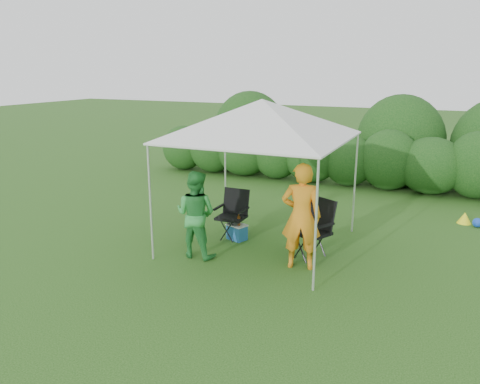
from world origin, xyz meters
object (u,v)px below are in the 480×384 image
at_px(cooler, 237,232).
at_px(canopy, 262,119).
at_px(chair_left, 233,210).
at_px(woman, 196,214).
at_px(chair_right, 315,224).
at_px(man, 301,216).

bearing_deg(cooler, canopy, 13.76).
height_order(chair_left, woman, woman).
height_order(chair_right, man, man).
xyz_separation_m(canopy, cooler, (-0.53, 0.06, -2.30)).
xyz_separation_m(canopy, woman, (-0.86, -1.03, -1.66)).
height_order(canopy, chair_left, canopy).
relative_size(canopy, woman, 1.93).
bearing_deg(chair_left, canopy, -15.82).
bearing_deg(chair_left, woman, -98.67).
xyz_separation_m(canopy, chair_right, (1.13, -0.13, -1.85)).
relative_size(chair_left, woman, 0.61).
xyz_separation_m(chair_right, cooler, (-1.66, 0.18, -0.45)).
bearing_deg(chair_right, man, -70.32).
bearing_deg(chair_left, chair_right, -10.19).
bearing_deg(chair_right, chair_left, -162.13).
distance_m(canopy, woman, 2.13).
xyz_separation_m(man, cooler, (-1.57, 0.79, -0.77)).
relative_size(canopy, chair_left, 3.14).
bearing_deg(chair_left, cooler, -42.74).
relative_size(chair_right, woman, 0.67).
bearing_deg(woman, chair_right, -155.85).
bearing_deg(man, canopy, -48.78).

